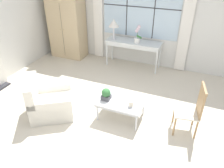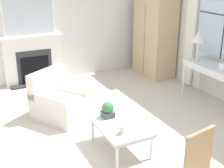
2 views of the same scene
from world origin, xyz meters
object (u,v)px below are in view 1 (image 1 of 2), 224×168
Objects in this scene: armoire at (67,26)px; console_table at (134,44)px; side_chair_wooden at (194,108)px; pillar_candle at (131,104)px; armchair_upholstered at (50,102)px; coffee_table at (121,102)px; potted_orchid at (137,36)px; table_lamp at (114,24)px; potted_plant_small at (106,94)px.

console_table is (2.16, 0.02, -0.29)m from armoire.
side_chair_wooden is 7.57× the size of pillar_candle.
coffee_table is at bearing 17.25° from armchair_upholstered.
armchair_upholstered is at bearing -65.91° from armoire.
armoire is 3.94× the size of potted_orchid.
potted_orchid is at bearing 0.76° from table_lamp.
potted_orchid is 0.50× the size of side_chair_wooden.
armoire is at bearing -179.54° from console_table.
armchair_upholstered is at bearing -110.87° from potted_orchid.
side_chair_wooden is at bearing 4.65° from coffee_table.
side_chair_wooden is at bearing -28.96° from armoire.
armchair_upholstered is 8.69× the size of pillar_candle.
side_chair_wooden is 1.14m from pillar_candle.
armoire reaches higher than side_chair_wooden.
potted_orchid is at bearing 69.13° from armchair_upholstered.
potted_plant_small is 0.54m from pillar_candle.
table_lamp is 1.17× the size of potted_orchid.
armchair_upholstered is 1.25× the size of coffee_table.
table_lamp is 0.51× the size of armchair_upholstered.
armoire reaches higher than pillar_candle.
armchair_upholstered is (-0.92, -2.79, -0.43)m from console_table.
pillar_candle is (-1.11, -0.21, -0.09)m from side_chair_wooden.
side_chair_wooden is 1.09× the size of coffee_table.
armchair_upholstered is (-1.04, -2.73, -0.70)m from potted_orchid.
armoire is 3.82m from pillar_candle.
coffee_table is (1.42, 0.44, 0.10)m from armchair_upholstered.
coffee_table is 6.93× the size of pillar_candle.
console_table is 11.88× the size of pillar_candle.
armoire is 4.61m from side_chair_wooden.
armoire is 2.18m from console_table.
armoire is at bearing 178.19° from table_lamp.
side_chair_wooden is (1.73, -2.18, -0.42)m from potted_orchid.
potted_orchid reaches higher than console_table.
potted_orchid is at bearing -26.13° from console_table.
potted_plant_small is (1.12, 0.38, 0.26)m from armchair_upholstered.
armoire is at bearing 139.98° from pillar_candle.
armoire reaches higher than potted_plant_small.
console_table reaches higher than coffee_table.
side_chair_wooden is (2.43, -2.17, -0.68)m from table_lamp.
coffee_table is at bearing -175.35° from side_chair_wooden.
potted_plant_small is at bearing -174.15° from side_chair_wooden.
coffee_table is (1.08, -2.28, -0.87)m from table_lamp.
console_table is at bearing 6.57° from table_lamp.
armchair_upholstered is 2.84m from side_chair_wooden.
armoire is at bearing 151.04° from side_chair_wooden.
pillar_candle is (1.32, -2.38, -0.77)m from table_lamp.
table_lamp is at bearing -173.43° from console_table.
side_chair_wooden is (1.85, -2.24, -0.15)m from console_table.
armoire is 3.12m from armchair_upholstered.
armoire is at bearing 178.98° from potted_orchid.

